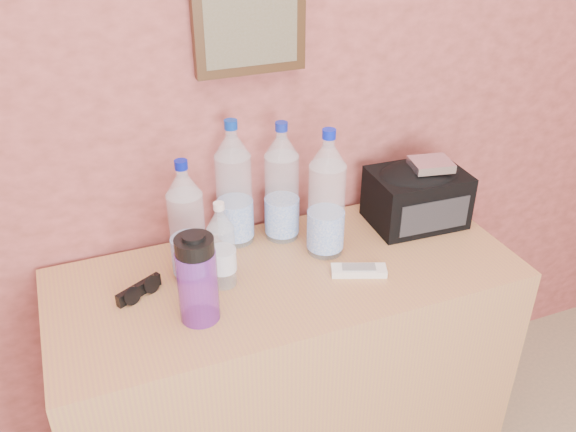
# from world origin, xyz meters

# --- Properties ---
(picture_frame) EXTENTS (0.30, 0.03, 0.25)m
(picture_frame) POSITION_xyz_m (0.14, 1.98, 1.40)
(picture_frame) COLOR #382311
(picture_frame) RESTS_ON room_shell
(dresser) EXTENTS (1.28, 0.53, 0.80)m
(dresser) POSITION_xyz_m (0.14, 1.71, 0.40)
(dresser) COLOR tan
(dresser) RESTS_ON ground
(pet_large_a) EXTENTS (0.09, 0.09, 0.34)m
(pet_large_a) POSITION_xyz_m (-0.11, 1.80, 0.95)
(pet_large_a) COLOR silver
(pet_large_a) RESTS_ON dresser
(pet_large_b) EXTENTS (0.10, 0.10, 0.38)m
(pet_large_b) POSITION_xyz_m (0.06, 1.92, 0.96)
(pet_large_b) COLOR silver
(pet_large_b) RESTS_ON dresser
(pet_large_c) EXTENTS (0.10, 0.10, 0.36)m
(pet_large_c) POSITION_xyz_m (0.19, 1.90, 0.96)
(pet_large_c) COLOR silver
(pet_large_c) RESTS_ON dresser
(pet_large_d) EXTENTS (0.10, 0.10, 0.37)m
(pet_large_d) POSITION_xyz_m (0.28, 1.77, 0.96)
(pet_large_d) COLOR silver
(pet_large_d) RESTS_ON dresser
(pet_small) EXTENTS (0.07, 0.07, 0.24)m
(pet_small) POSITION_xyz_m (-0.04, 1.73, 0.90)
(pet_small) COLOR silver
(pet_small) RESTS_ON dresser
(nalgene_bottle) EXTENTS (0.10, 0.10, 0.24)m
(nalgene_bottle) POSITION_xyz_m (-0.13, 1.62, 0.91)
(nalgene_bottle) COLOR purple
(nalgene_bottle) RESTS_ON dresser
(sunglasses) EXTENTS (0.14, 0.11, 0.03)m
(sunglasses) POSITION_xyz_m (-0.26, 1.76, 0.81)
(sunglasses) COLOR black
(sunglasses) RESTS_ON dresser
(ac_remote) EXTENTS (0.16, 0.10, 0.02)m
(ac_remote) POSITION_xyz_m (0.31, 1.64, 0.81)
(ac_remote) COLOR white
(ac_remote) RESTS_ON dresser
(toiletry_bag) EXTENTS (0.29, 0.21, 0.19)m
(toiletry_bag) POSITION_xyz_m (0.60, 1.82, 0.89)
(toiletry_bag) COLOR black
(toiletry_bag) RESTS_ON dresser
(foil_packet) EXTENTS (0.13, 0.12, 0.02)m
(foil_packet) POSITION_xyz_m (0.62, 1.80, 1.00)
(foil_packet) COLOR white
(foil_packet) RESTS_ON toiletry_bag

